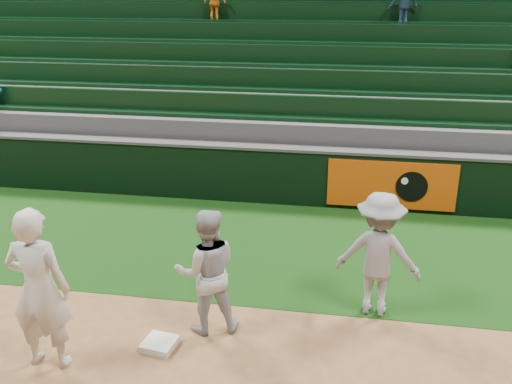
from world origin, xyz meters
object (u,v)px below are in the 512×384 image
Objects in this scene: first_baseman at (39,289)px; first_base at (160,344)px; base_coach at (378,254)px; baserunner at (207,271)px.

first_base is at bearing -159.22° from first_baseman.
first_base is 3.24m from base_coach.
first_baseman is 1.15× the size of base_coach.
base_coach reaches higher than first_base.
first_base is 0.19× the size of first_baseman.
baserunner is 0.96× the size of base_coach.
first_base is 1.71m from first_baseman.
baserunner is at bearing 45.07° from first_base.
first_baseman reaches higher than base_coach.
base_coach is at bearing -179.58° from baserunner.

